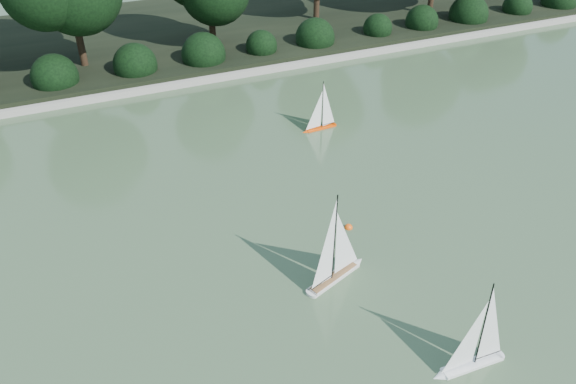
{
  "coord_description": "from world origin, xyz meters",
  "views": [
    {
      "loc": [
        -3.97,
        -5.48,
        6.25
      ],
      "look_at": [
        -0.6,
        2.03,
        0.7
      ],
      "focal_mm": 35.0,
      "sensor_mm": 36.0,
      "label": 1
    }
  ],
  "objects": [
    {
      "name": "shrub_hedge",
      "position": [
        0.0,
        9.9,
        0.45
      ],
      "size": [
        29.1,
        1.1,
        1.1
      ],
      "color": "black",
      "rests_on": "ground"
    },
    {
      "name": "race_buoy",
      "position": [
        0.35,
        1.46,
        0.0
      ],
      "size": [
        0.15,
        0.15,
        0.15
      ],
      "primitive_type": "sphere",
      "color": "#FF550D",
      "rests_on": "ground"
    },
    {
      "name": "ground",
      "position": [
        0.0,
        0.0,
        0.0
      ],
      "size": [
        80.0,
        80.0,
        0.0
      ],
      "primitive_type": "plane",
      "color": "#31472A",
      "rests_on": "ground"
    },
    {
      "name": "far_bank",
      "position": [
        0.0,
        13.0,
        0.15
      ],
      "size": [
        40.0,
        8.0,
        0.3
      ],
      "primitive_type": "cube",
      "color": "black",
      "rests_on": "ground"
    },
    {
      "name": "sailboat_white_a",
      "position": [
        0.29,
        -1.92,
        0.24
      ],
      "size": [
        1.13,
        0.24,
        1.55
      ],
      "color": "white",
      "rests_on": "ground"
    },
    {
      "name": "pond_coping",
      "position": [
        0.0,
        9.0,
        0.09
      ],
      "size": [
        40.0,
        0.35,
        0.18
      ],
      "primitive_type": "cube",
      "color": "gray",
      "rests_on": "ground"
    },
    {
      "name": "sailboat_white_b",
      "position": [
        -0.44,
        0.41,
        0.28
      ],
      "size": [
        1.28,
        0.62,
        1.79
      ],
      "color": "silver",
      "rests_on": "ground"
    },
    {
      "name": "sailboat_orange",
      "position": [
        1.59,
        5.14,
        0.2
      ],
      "size": [
        0.93,
        0.19,
        1.27
      ],
      "color": "#FF4605",
      "rests_on": "ground"
    }
  ]
}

